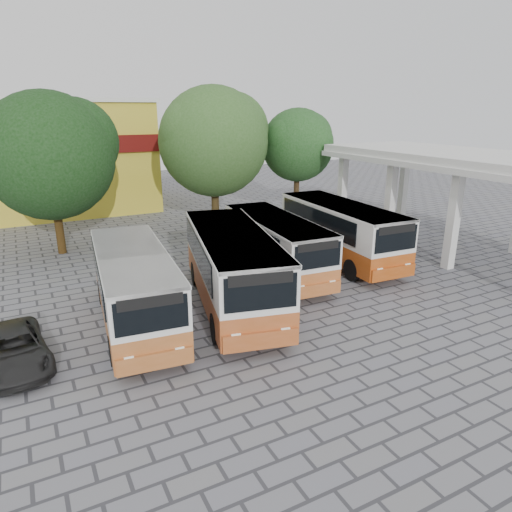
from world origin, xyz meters
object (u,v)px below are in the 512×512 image
bus_centre_left (233,265)px  bus_far_right (341,229)px  bus_far_left (134,284)px  bus_centre_right (276,243)px  parked_car (14,349)px

bus_centre_left → bus_far_right: (7.36, 2.73, -0.06)m
bus_far_left → bus_centre_right: 7.54m
bus_centre_right → bus_centre_left: bearing=-139.6°
bus_centre_left → bus_far_right: size_ratio=1.07×
bus_far_left → bus_far_right: 11.47m
bus_centre_left → parked_car: 7.98m
bus_centre_right → bus_far_right: 4.01m
bus_centre_left → bus_far_right: bus_centre_left is taller
bus_far_right → parked_car: (-15.19, -3.61, -1.17)m
bus_far_left → bus_centre_left: bus_centre_left is taller
bus_far_right → parked_car: bearing=-163.4°
bus_far_left → bus_centre_right: bus_far_left is taller
bus_centre_right → parked_car: (-11.19, -3.32, -1.05)m
parked_car → bus_centre_right: bearing=10.3°
bus_far_right → parked_car: bus_far_right is taller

